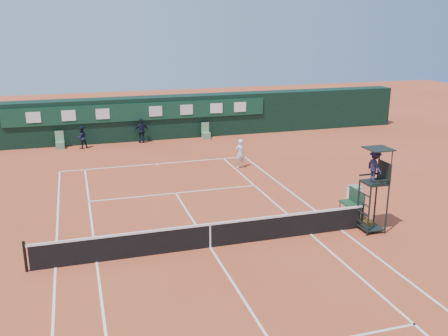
{
  "coord_description": "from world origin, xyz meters",
  "views": [
    {
      "loc": [
        -4.44,
        -16.39,
        8.06
      ],
      "look_at": [
        2.36,
        6.0,
        1.2
      ],
      "focal_mm": 40.0,
      "sensor_mm": 36.0,
      "label": 1
    }
  ],
  "objects_px": {
    "player_bench": "(354,201)",
    "cooler": "(355,193)",
    "tennis_net": "(210,235)",
    "player": "(240,153)",
    "umpire_chair": "(375,172)"
  },
  "relations": [
    {
      "from": "tennis_net",
      "to": "player",
      "type": "relative_size",
      "value": 7.67
    },
    {
      "from": "umpire_chair",
      "to": "player_bench",
      "type": "distance_m",
      "value": 2.62
    },
    {
      "from": "cooler",
      "to": "player",
      "type": "relative_size",
      "value": 0.38
    },
    {
      "from": "tennis_net",
      "to": "player_bench",
      "type": "bearing_deg",
      "value": 11.78
    },
    {
      "from": "umpire_chair",
      "to": "cooler",
      "type": "relative_size",
      "value": 5.3
    },
    {
      "from": "tennis_net",
      "to": "player",
      "type": "distance_m",
      "value": 10.71
    },
    {
      "from": "player_bench",
      "to": "cooler",
      "type": "xyz_separation_m",
      "value": [
        1.09,
        1.66,
        -0.27
      ]
    },
    {
      "from": "player_bench",
      "to": "cooler",
      "type": "height_order",
      "value": "player_bench"
    },
    {
      "from": "umpire_chair",
      "to": "cooler",
      "type": "distance_m",
      "value": 4.31
    },
    {
      "from": "player_bench",
      "to": "player",
      "type": "distance_m",
      "value": 8.64
    },
    {
      "from": "tennis_net",
      "to": "player_bench",
      "type": "relative_size",
      "value": 10.75
    },
    {
      "from": "umpire_chair",
      "to": "tennis_net",
      "type": "bearing_deg",
      "value": 176.65
    },
    {
      "from": "tennis_net",
      "to": "player",
      "type": "height_order",
      "value": "player"
    },
    {
      "from": "tennis_net",
      "to": "umpire_chair",
      "type": "height_order",
      "value": "umpire_chair"
    },
    {
      "from": "player_bench",
      "to": "tennis_net",
      "type": "bearing_deg",
      "value": -168.22
    }
  ]
}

